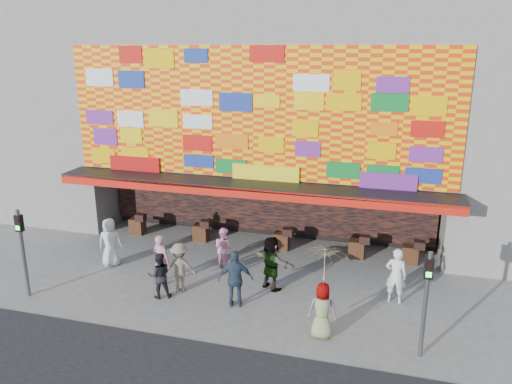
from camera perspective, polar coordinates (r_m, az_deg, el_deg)
ground at (r=16.76m, az=-4.10°, el=-12.06°), size 90.00×90.00×0.00m
shop_building at (r=22.75m, az=2.67°, el=9.46°), size 15.20×9.40×10.00m
neighbor_left at (r=28.43m, az=-24.38°, el=11.00°), size 11.00×8.00×12.00m
signal_left at (r=17.81m, az=-25.18°, el=-5.32°), size 0.22×0.20×3.00m
signal_right at (r=13.80m, az=18.90°, el=-10.86°), size 0.22×0.20×3.00m
ped_a at (r=19.49m, az=-16.33°, el=-5.52°), size 1.00×0.77×1.84m
ped_b at (r=17.68m, az=-10.79°, el=-7.55°), size 0.74×0.59×1.78m
ped_c at (r=16.78m, az=-10.98°, el=-9.34°), size 0.94×0.88×1.55m
ped_d at (r=17.04m, az=-8.70°, el=-8.51°), size 1.23×0.89×1.71m
ped_e at (r=15.89m, az=-2.34°, el=-9.91°), size 1.18×0.74×1.87m
ped_f at (r=16.96m, az=1.76°, el=-8.13°), size 1.78×1.36×1.88m
ped_g at (r=14.51m, az=7.59°, el=-13.28°), size 0.85×0.60×1.65m
ped_h at (r=16.74m, az=15.70°, el=-9.18°), size 0.71×0.50×1.85m
ped_i at (r=18.58m, az=-3.70°, el=-6.38°), size 0.96×0.90×1.58m
parasol at (r=13.88m, az=7.81°, el=-8.27°), size 1.20×1.23×1.99m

